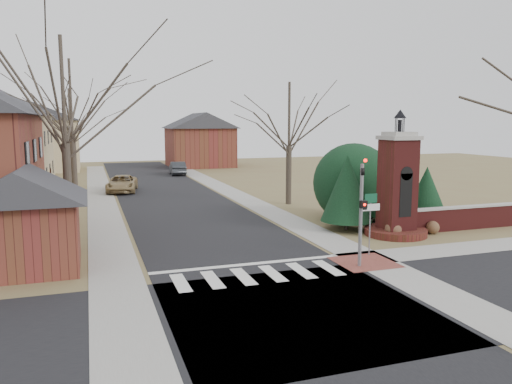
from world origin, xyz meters
name	(u,v)px	position (x,y,z in m)	size (l,w,h in m)	color
ground	(265,281)	(0.00, 0.00, 0.00)	(120.00, 120.00, 0.00)	brown
main_street	(171,197)	(0.00, 22.00, 0.01)	(8.00, 70.00, 0.01)	black
cross_street	(297,310)	(0.00, -3.00, 0.01)	(120.00, 8.00, 0.01)	black
crosswalk_zone	(258,275)	(0.00, 0.80, 0.01)	(8.00, 2.20, 0.02)	silver
stop_bar	(246,265)	(0.00, 2.30, 0.01)	(8.00, 0.35, 0.02)	silver
sidewalk_right_main	(234,194)	(5.20, 22.00, 0.01)	(2.00, 60.00, 0.02)	gray
sidewalk_left	(101,200)	(-5.20, 22.00, 0.01)	(2.00, 60.00, 0.02)	gray
curb_apron	(365,262)	(4.80, 1.00, 0.01)	(2.40, 2.40, 0.02)	brown
traffic_signal_pole	(361,204)	(4.30, 0.57, 2.59)	(0.28, 0.41, 4.50)	slate
sign_post	(370,212)	(5.59, 1.99, 1.95)	(0.90, 0.07, 2.75)	slate
brick_gate_monument	(397,194)	(9.00, 4.99, 2.17)	(3.20, 3.20, 6.47)	maroon
brick_garden_wall	(466,217)	(13.50, 5.00, 0.66)	(7.50, 0.50, 1.30)	maroon
garage_left	(24,214)	(-8.52, 4.49, 2.24)	(4.80, 4.80, 4.29)	maroon
house_distant_left	(34,135)	(-12.01, 48.00, 4.25)	(10.80, 8.80, 8.53)	#D6B48E
house_distant_right	(200,139)	(7.99, 47.99, 3.65)	(8.80, 8.80, 7.30)	maroon
evergreen_near	(347,188)	(7.20, 7.00, 2.30)	(2.80, 2.80, 4.10)	#473D33
evergreen_mid	(387,178)	(10.50, 8.20, 2.60)	(3.40, 3.40, 4.70)	#473D33
evergreen_far	(426,191)	(12.50, 7.20, 1.90)	(2.40, 2.40, 3.30)	#473D33
evergreen_mass	(353,180)	(9.00, 9.50, 2.40)	(4.80, 4.80, 4.80)	black
bare_tree_0	(62,82)	(-7.00, 9.00, 7.70)	(8.05, 8.05, 11.15)	#473D33
bare_tree_1	(70,91)	(-7.00, 22.00, 8.03)	(8.40, 8.40, 11.64)	#473D33
bare_tree_2	(69,109)	(-7.50, 35.00, 7.03)	(7.35, 7.35, 10.19)	#473D33
bare_tree_3	(289,110)	(7.50, 16.00, 6.69)	(7.00, 7.00, 9.70)	#473D33
pickup_truck	(122,184)	(-3.40, 26.25, 0.69)	(2.30, 4.98, 1.38)	#9C8255
distant_car	(178,168)	(3.40, 38.46, 0.73)	(1.54, 4.42, 1.46)	#313438
dry_shrub_left	(393,229)	(8.60, 4.60, 0.43)	(0.87, 0.87, 0.87)	brown
dry_shrub_right	(433,227)	(11.00, 4.60, 0.35)	(0.70, 0.70, 0.70)	brown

